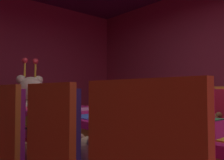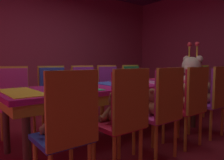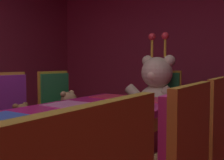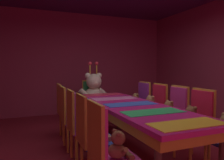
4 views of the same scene
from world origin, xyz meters
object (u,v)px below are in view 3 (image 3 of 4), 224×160
king_teddy_bear (156,91)px  teddy_right_3 (176,145)px  banquet_table (24,138)px  throne_chair (162,103)px  teddy_right_4 (202,127)px  chair_right_4 (222,128)px  chair_right_3 (202,149)px  teddy_left_3 (22,121)px  chair_left_3 (11,117)px  chair_left_4 (59,108)px  teddy_left_4 (69,109)px

king_teddy_bear → teddy_right_3: bearing=27.2°
banquet_table → throne_chair: size_ratio=2.91×
teddy_right_3 → king_teddy_bear: size_ratio=0.35×
teddy_right_4 → chair_right_4: bearing=-180.0°
chair_right_3 → teddy_right_4: chair_right_3 is taller
teddy_left_3 → teddy_right_3: bearing=-0.3°
chair_left_3 → king_teddy_bear: bearing=57.1°
teddy_left_3 → teddy_right_3: teddy_right_3 is taller
chair_right_4 → banquet_table: bearing=53.3°
chair_left_3 → king_teddy_bear: size_ratio=1.03×
teddy_left_3 → chair_left_4: (-0.12, 0.56, 0.02)m
chair_left_3 → throne_chair: bearing=60.3°
chair_left_3 → chair_left_4: 0.56m
king_teddy_bear → teddy_left_3: bearing=-28.2°
teddy_left_3 → chair_right_3: bearing=-0.3°
chair_left_3 → chair_left_4: same height
teddy_right_3 → chair_right_4: chair_right_4 is taller
teddy_left_4 → banquet_table: bearing=-59.0°
teddy_left_4 → chair_right_4: bearing=0.1°
chair_left_4 → chair_right_3: same height
banquet_table → throne_chair: bearing=90.0°
teddy_right_4 → king_teddy_bear: size_ratio=0.32×
throne_chair → king_teddy_bear: 0.24m
teddy_right_4 → chair_left_3: bearing=20.7°
chair_right_3 → banquet_table: bearing=32.7°
banquet_table → teddy_right_3: bearing=38.1°
teddy_left_3 → banquet_table: bearing=-37.5°
chair_left_3 → teddy_right_4: bearing=20.7°
teddy_left_4 → teddy_right_4: (1.32, 0.00, -0.02)m
chair_right_3 → king_teddy_bear: bearing=-57.9°
teddy_left_3 → chair_right_3: (1.49, -0.01, 0.02)m
chair_right_3 → chair_left_3: bearing=-0.2°
teddy_right_3 → chair_left_3: bearing=-0.3°
chair_left_4 → king_teddy_bear: size_ratio=1.03×
teddy_left_3 → throne_chair: throne_chair is taller
teddy_right_4 → king_teddy_bear: (-0.67, 0.71, 0.18)m
teddy_right_4 → chair_right_3: bearing=103.6°
teddy_left_3 → throne_chair: (0.68, 1.45, 0.02)m
chair_right_3 → chair_right_4: 0.57m
banquet_table → chair_left_3: bearing=147.6°
king_teddy_bear → chair_right_3: bearing=32.1°
teddy_right_4 → teddy_left_4: bearing=0.1°
chair_left_4 → teddy_right_4: chair_left_4 is taller
teddy_right_3 → king_teddy_bear: king_teddy_bear is taller
chair_right_4 → throne_chair: bearing=-47.4°
teddy_left_4 → teddy_right_3: size_ratio=1.03×
teddy_left_3 → teddy_right_3: size_ratio=0.85×
teddy_left_4 → chair_left_4: bearing=-180.0°
king_teddy_bear → chair_left_3: bearing=-32.9°
chair_left_3 → throne_chair: 1.67m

